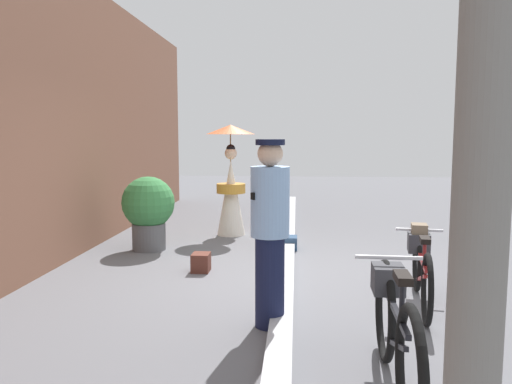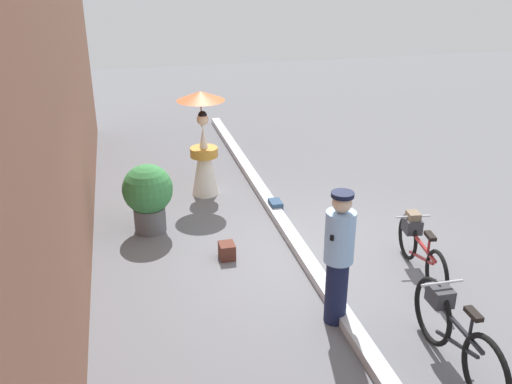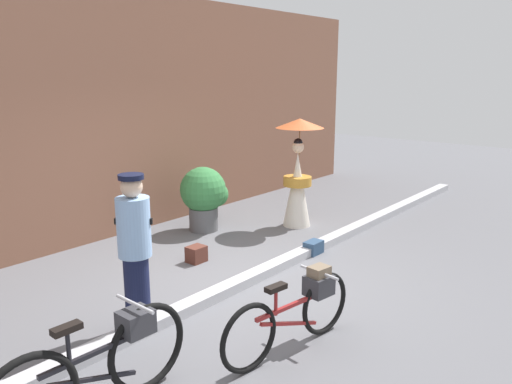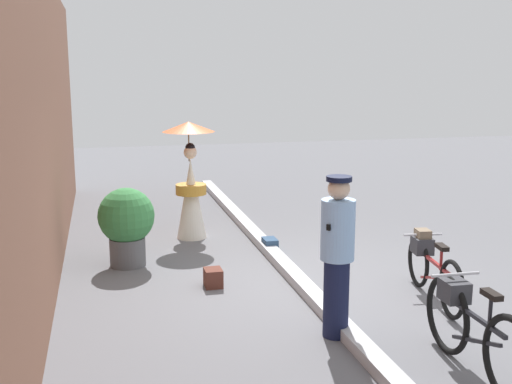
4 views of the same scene
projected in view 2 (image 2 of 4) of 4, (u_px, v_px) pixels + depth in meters
name	position (u px, v px, depth m)	size (l,w,h in m)	color
ground_plane	(300.00, 253.00, 8.14)	(30.00, 30.00, 0.00)	slate
building_wall	(55.00, 141.00, 6.67)	(14.00, 0.40, 3.91)	brown
sidewalk_curb	(300.00, 249.00, 8.12)	(14.00, 0.20, 0.12)	#B2B2B7
bicycle_near_officer	(419.00, 246.00, 7.49)	(1.68, 0.48, 0.76)	black
bicycle_far_side	(455.00, 333.00, 5.74)	(1.78, 0.48, 0.86)	black
person_officer	(339.00, 255.00, 6.30)	(0.34, 0.34, 1.66)	#141938
person_with_parasol	(203.00, 143.00, 9.78)	(0.83, 0.83, 1.87)	silver
potted_plant_by_door	(149.00, 194.00, 8.58)	(0.79, 0.77, 1.09)	#59595B
backpack_on_pavement	(276.00, 206.00, 9.41)	(0.29, 0.19, 0.19)	navy
backpack_spare	(227.00, 250.00, 7.96)	(0.25, 0.22, 0.23)	#592D23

